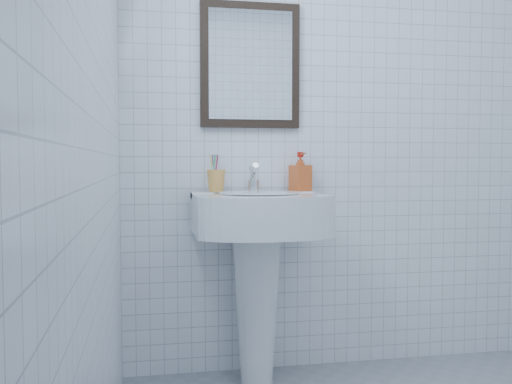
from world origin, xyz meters
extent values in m
cube|color=white|center=(0.00, 1.20, 1.25)|extent=(2.20, 0.02, 2.50)
cube|color=white|center=(-1.10, 0.00, 1.25)|extent=(0.02, 2.40, 2.50)
cone|color=white|center=(-0.46, 1.01, 0.38)|extent=(0.24, 0.24, 0.76)
cube|color=white|center=(-0.46, 0.96, 0.83)|extent=(0.60, 0.43, 0.18)
cube|color=white|center=(-0.46, 1.13, 0.91)|extent=(0.60, 0.11, 0.03)
cylinder|color=white|center=(-0.46, 0.93, 0.93)|extent=(0.38, 0.38, 0.01)
cylinder|color=silver|center=(-0.46, 1.10, 0.95)|extent=(0.06, 0.06, 0.06)
cylinder|color=silver|center=(-0.46, 1.08, 1.02)|extent=(0.03, 0.11, 0.09)
cylinder|color=silver|center=(-0.46, 1.12, 1.00)|extent=(0.04, 0.06, 0.10)
imported|color=red|center=(-0.21, 1.12, 1.02)|extent=(0.11, 0.11, 0.19)
cube|color=black|center=(-0.46, 1.18, 1.55)|extent=(0.50, 0.04, 0.62)
cube|color=white|center=(-0.46, 1.16, 1.55)|extent=(0.42, 0.00, 0.54)
camera|label=1|loc=(-0.98, -1.64, 1.07)|focal=40.00mm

